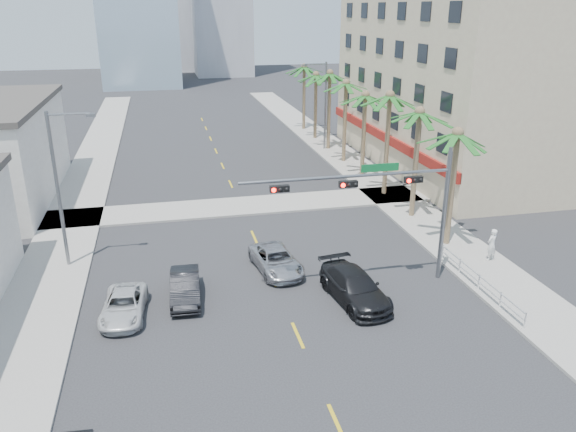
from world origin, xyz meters
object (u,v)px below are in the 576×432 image
Objects in this scene: car_lane_center at (276,260)px; pedestrian at (492,245)px; car_parked_far at (124,306)px; traffic_signal_mast at (390,195)px; car_lane_left at (185,287)px; car_lane_right at (355,287)px.

pedestrian reaches higher than car_lane_center.
car_parked_far is at bearing -165.42° from car_lane_center.
traffic_signal_mast reaches higher than car_lane_left.
traffic_signal_mast is at bearing 25.05° from car_lane_right.
traffic_signal_mast reaches higher than car_lane_center.
car_parked_far is at bearing -157.03° from car_lane_left.
traffic_signal_mast reaches higher than car_lane_right.
car_lane_right is (3.20, -4.26, 0.12)m from car_lane_center.
car_lane_center is at bearing 119.05° from car_lane_right.
traffic_signal_mast is 7.52m from car_lane_center.
pedestrian is at bearing 9.58° from traffic_signal_mast.
car_lane_left is at bearing 25.26° from car_parked_far.
car_parked_far is at bearing -18.71° from pedestrian.
car_lane_left is 0.79× the size of car_lane_right.
traffic_signal_mast reaches higher than pedestrian.
traffic_signal_mast is at bearing -0.66° from car_lane_left.
car_lane_left is 17.74m from pedestrian.
car_lane_center is 2.42× the size of pedestrian.
traffic_signal_mast is at bearing -13.74° from pedestrian.
traffic_signal_mast is 8.24m from pedestrian.
traffic_signal_mast is 14.31m from car_parked_far.
car_lane_left is at bearing 158.42° from car_lane_right.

